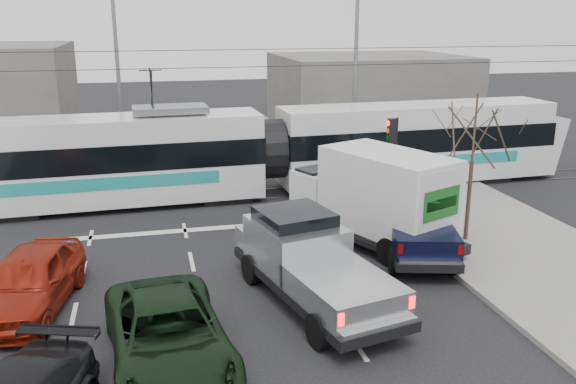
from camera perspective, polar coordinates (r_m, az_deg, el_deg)
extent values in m
plane|color=black|center=(17.21, -2.45, -9.78)|extent=(120.00, 120.00, 0.00)
cube|color=gray|center=(20.67, 23.02, -6.32)|extent=(6.00, 60.00, 0.15)
cube|color=#33302D|center=(26.46, -6.56, -0.44)|extent=(60.00, 1.60, 0.03)
cube|color=slate|center=(42.23, 7.51, 9.19)|extent=(12.00, 10.00, 5.00)
cylinder|color=#47382B|center=(21.42, 16.54, -0.79)|extent=(0.14, 0.14, 2.75)
cylinder|color=#47382B|center=(20.86, 17.09, 5.79)|extent=(0.07, 0.07, 2.25)
cylinder|color=black|center=(24.33, 9.97, 2.67)|extent=(0.12, 0.12, 3.60)
cube|color=black|center=(23.98, 9.68, 5.67)|extent=(0.28, 0.28, 0.95)
cylinder|color=#FF0C07|center=(23.87, 9.38, 6.36)|extent=(0.06, 0.20, 0.20)
cylinder|color=orange|center=(23.93, 9.34, 5.66)|extent=(0.06, 0.20, 0.20)
cylinder|color=#05330C|center=(23.98, 9.31, 4.95)|extent=(0.06, 0.20, 0.20)
cube|color=white|center=(24.07, 10.12, 3.74)|extent=(0.02, 0.30, 0.40)
cylinder|color=slate|center=(31.14, 6.30, 10.49)|extent=(0.20, 0.20, 9.00)
cylinder|color=slate|center=(31.38, -15.56, 10.05)|extent=(0.20, 0.20, 9.00)
cylinder|color=black|center=(25.46, -6.96, 11.48)|extent=(60.00, 0.03, 0.03)
cylinder|color=black|center=(25.41, -7.01, 13.06)|extent=(60.00, 0.03, 0.03)
cube|color=silver|center=(25.83, -16.76, 0.88)|extent=(12.88, 3.20, 1.55)
cube|color=black|center=(25.56, -16.98, 3.47)|extent=(12.94, 3.23, 1.06)
cube|color=silver|center=(25.38, -17.15, 5.57)|extent=(12.87, 3.09, 0.99)
cube|color=teal|center=(24.45, -16.84, 0.72)|extent=(8.94, 0.39, 0.49)
cube|color=silver|center=(28.97, 11.82, 2.85)|extent=(12.88, 3.20, 1.55)
cube|color=black|center=(28.73, 11.96, 5.17)|extent=(12.94, 3.23, 1.06)
cube|color=silver|center=(28.57, 12.07, 7.04)|extent=(12.87, 3.09, 0.99)
cube|color=teal|center=(27.75, 13.12, 2.78)|extent=(8.94, 0.39, 0.49)
cylinder|color=black|center=(26.33, -1.66, 4.06)|extent=(1.10, 2.61, 2.57)
cube|color=slate|center=(25.34, -10.96, 7.62)|extent=(3.04, 1.73, 0.25)
cube|color=black|center=(26.39, -24.15, -1.46)|extent=(2.08, 2.36, 0.36)
cube|color=black|center=(26.37, -6.02, -0.11)|extent=(2.08, 2.36, 0.36)
cube|color=black|center=(27.33, 2.61, 0.55)|extent=(2.08, 2.36, 0.36)
cube|color=black|center=(30.89, 17.47, 1.65)|extent=(2.08, 2.36, 0.36)
cube|color=black|center=(16.56, 2.54, -8.58)|extent=(3.53, 6.63, 0.27)
cube|color=#B8BBBE|center=(17.19, 0.75, -4.86)|extent=(2.67, 3.06, 1.25)
cube|color=black|center=(17.06, 0.60, -2.70)|extent=(2.23, 2.26, 0.60)
cube|color=#B8BBBE|center=(18.55, -1.37, -4.07)|extent=(2.27, 1.57, 0.60)
cube|color=#B8BBBE|center=(15.29, 5.09, -9.02)|extent=(2.71, 3.24, 0.71)
cube|color=silver|center=(14.21, 8.56, -12.56)|extent=(1.99, 0.64, 0.20)
cube|color=#FF0C07|center=(13.64, 4.94, -11.80)|extent=(0.17, 0.12, 0.30)
cube|color=#FF0C07|center=(14.63, 11.48, -10.05)|extent=(0.17, 0.12, 0.30)
cylinder|color=black|center=(17.89, -3.43, -7.21)|extent=(0.49, 0.92, 0.87)
cylinder|color=black|center=(18.69, 2.26, -6.14)|extent=(0.49, 0.92, 0.87)
cylinder|color=black|center=(14.63, 2.90, -12.85)|extent=(0.49, 0.92, 0.87)
cylinder|color=black|center=(15.59, 9.46, -11.12)|extent=(0.49, 0.92, 0.87)
cube|color=black|center=(21.12, 7.81, -3.38)|extent=(4.67, 6.91, 0.33)
cube|color=white|center=(22.63, 3.49, 0.19)|extent=(2.58, 2.29, 1.50)
cube|color=black|center=(22.58, 3.30, 1.64)|extent=(2.11, 1.70, 0.56)
cube|color=silver|center=(20.27, 9.25, -0.18)|extent=(3.84, 4.98, 2.76)
cube|color=silver|center=(18.87, 14.05, -1.69)|extent=(1.83, 0.83, 2.43)
cube|color=#13551A|center=(18.78, 14.20, -1.08)|extent=(1.45, 0.64, 0.94)
cube|color=black|center=(19.24, 14.24, -6.03)|extent=(1.95, 1.02, 0.17)
cylinder|color=black|center=(22.00, 2.14, -2.68)|extent=(0.59, 0.88, 0.84)
cylinder|color=black|center=(23.23, 5.94, -1.73)|extent=(0.59, 0.88, 0.84)
cylinder|color=black|center=(19.28, 9.51, -5.54)|extent=(0.63, 0.97, 0.94)
cylinder|color=black|center=(20.67, 13.34, -4.25)|extent=(0.63, 0.97, 0.94)
cube|color=black|center=(20.36, 11.83, -4.15)|extent=(3.26, 5.57, 0.26)
cube|color=black|center=(21.01, 11.53, -1.38)|extent=(2.42, 2.63, 1.21)
cube|color=black|center=(20.93, 11.58, 0.35)|extent=(2.01, 1.95, 0.58)
cube|color=black|center=(22.27, 10.99, -0.99)|extent=(2.03, 1.40, 0.58)
cube|color=black|center=(19.16, 12.46, -4.16)|extent=(2.46, 2.78, 0.68)
cube|color=silver|center=(18.01, 13.15, -6.51)|extent=(1.77, 0.66, 0.19)
cube|color=#590505|center=(17.82, 10.47, -5.25)|extent=(0.16, 0.12, 0.29)
cube|color=#590505|center=(18.15, 15.83, -5.21)|extent=(0.16, 0.12, 0.29)
cylinder|color=black|center=(21.85, 8.79, -3.01)|extent=(0.51, 0.89, 0.84)
cylinder|color=black|center=(22.13, 13.39, -3.02)|extent=(0.51, 0.89, 0.84)
cylinder|color=black|center=(18.74, 9.93, -6.38)|extent=(0.51, 0.89, 0.84)
cylinder|color=black|center=(19.07, 15.28, -6.32)|extent=(0.51, 0.89, 0.84)
imported|color=black|center=(14.01, -11.13, -13.06)|extent=(3.04, 5.66, 1.51)
imported|color=maroon|center=(17.58, -23.03, -7.63)|extent=(2.79, 5.07, 1.63)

